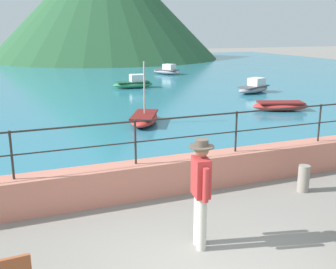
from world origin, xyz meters
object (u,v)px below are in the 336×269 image
Objects in this scene: boat_2 at (144,118)px; boat_3 at (254,88)px; bollard at (304,178)px; boat_0 at (134,83)px; boat_6 at (280,106)px; boat_4 at (167,71)px; person_walking at (201,188)px.

boat_2 is 9.07m from boat_3.
boat_3 reaches higher than bollard.
boat_0 is 9.17m from boat_2.
boat_0 is at bearing 74.85° from boat_2.
bollard is at bearing -119.22° from boat_3.
bollard is 7.11m from boat_2.
boat_4 is at bearing 86.75° from boat_6.
person_walking is 16.18m from boat_3.
person_walking is at bearing -132.99° from boat_6.
boat_6 is at bearing 56.13° from bollard.
boat_3 is at bearing 31.66° from boat_2.
person_walking is at bearing -158.02° from bollard.
boat_3 is at bearing 53.51° from person_walking.
person_walking is 0.71× the size of boat_2.
boat_3 is 4.86m from boat_6.
boat_0 is 6.71m from boat_3.
boat_2 reaches higher than boat_3.
boat_4 is (4.42, 5.95, 0.00)m from boat_0.
boat_4 reaches higher than boat_6.
person_walking is at bearing -126.49° from boat_3.
boat_0 is 0.95× the size of boat_3.
person_walking reaches higher than bollard.
boat_2 is at bearing 77.03° from person_walking.
boat_2 is at bearing -177.89° from boat_6.
boat_6 is (7.89, 8.46, -0.72)m from person_walking.
boat_6 is at bearing -93.25° from boat_4.
boat_3 and boat_4 have the same top height.
boat_3 is 10.09m from boat_4.
boat_3 is (9.62, 13.00, -0.65)m from person_walking.
boat_2 is (1.90, 8.24, -0.71)m from person_walking.
boat_3 is at bearing 69.13° from boat_6.
boat_0 is at bearing 75.90° from person_walking.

